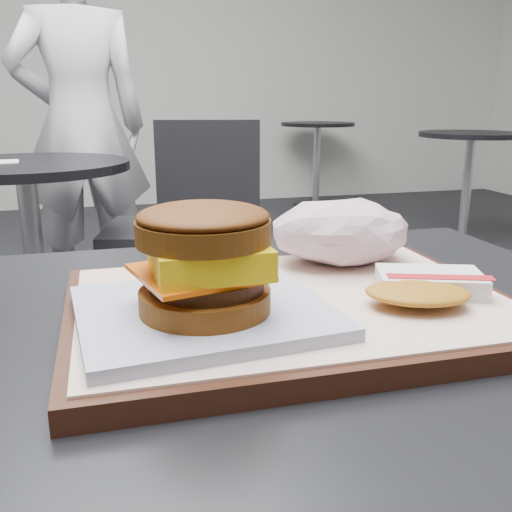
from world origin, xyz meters
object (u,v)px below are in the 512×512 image
at_px(breakfast_sandwich, 204,273).
at_px(neighbor_chair, 178,218).
at_px(patron, 81,126).
at_px(crumpled_wrapper, 341,231).
at_px(serving_tray, 291,308).
at_px(neighbor_table, 30,219).
at_px(hash_brown, 424,287).

bearing_deg(breakfast_sandwich, neighbor_chair, 83.59).
distance_m(breakfast_sandwich, patron, 2.36).
distance_m(crumpled_wrapper, neighbor_chair, 1.67).
bearing_deg(serving_tray, neighbor_table, 103.99).
height_order(breakfast_sandwich, neighbor_table, breakfast_sandwich).
relative_size(serving_tray, hash_brown, 2.89).
bearing_deg(hash_brown, breakfast_sandwich, -179.00).
bearing_deg(hash_brown, neighbor_table, 107.20).
xyz_separation_m(breakfast_sandwich, neighbor_table, (-0.33, 1.67, -0.28)).
relative_size(breakfast_sandwich, patron, 0.12).
bearing_deg(crumpled_wrapper, serving_tray, -132.04).
bearing_deg(serving_tray, breakfast_sandwich, -156.44).
relative_size(crumpled_wrapper, neighbor_table, 0.20).
height_order(crumpled_wrapper, patron, patron).
bearing_deg(patron, crumpled_wrapper, 90.55).
relative_size(neighbor_table, neighbor_chair, 0.85).
height_order(serving_tray, breakfast_sandwich, breakfast_sandwich).
bearing_deg(hash_brown, serving_tray, 163.47).
distance_m(crumpled_wrapper, neighbor_table, 1.64).
bearing_deg(serving_tray, neighbor_chair, 86.14).
distance_m(breakfast_sandwich, neighbor_table, 1.73).
distance_m(hash_brown, neighbor_chair, 1.79).
xyz_separation_m(serving_tray, crumpled_wrapper, (0.08, 0.09, 0.04)).
bearing_deg(patron, neighbor_chair, 113.47).
xyz_separation_m(hash_brown, neighbor_table, (-0.52, 1.67, -0.25)).
relative_size(neighbor_chair, patron, 0.53).
xyz_separation_m(hash_brown, neighbor_chair, (0.01, 1.76, -0.29)).
relative_size(breakfast_sandwich, crumpled_wrapper, 1.40).
bearing_deg(crumpled_wrapper, hash_brown, -79.10).
bearing_deg(serving_tray, hash_brown, -16.53).
height_order(serving_tray, hash_brown, hash_brown).
relative_size(breakfast_sandwich, neighbor_table, 0.27).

